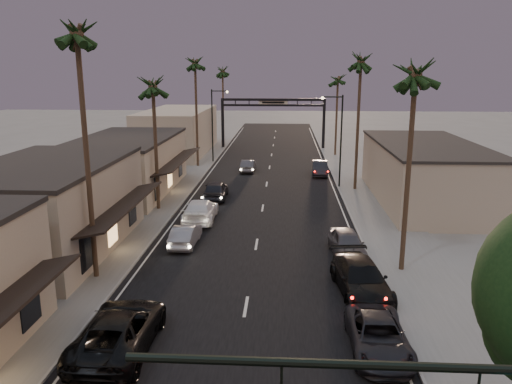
# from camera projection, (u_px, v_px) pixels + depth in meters

# --- Properties ---
(ground) EXTENTS (200.00, 200.00, 0.00)m
(ground) POSITION_uv_depth(u_px,v_px,m) (264.00, 199.00, 44.78)
(ground) COLOR slate
(ground) RESTS_ON ground
(road) EXTENTS (14.00, 120.00, 0.02)m
(road) POSITION_uv_depth(u_px,v_px,m) (266.00, 186.00, 49.63)
(road) COLOR black
(road) RESTS_ON ground
(sidewalk_left) EXTENTS (5.00, 92.00, 0.12)m
(sidewalk_left) POSITION_uv_depth(u_px,v_px,m) (186.00, 171.00, 56.94)
(sidewalk_left) COLOR slate
(sidewalk_left) RESTS_ON ground
(sidewalk_right) EXTENTS (5.00, 92.00, 0.12)m
(sidewalk_right) POSITION_uv_depth(u_px,v_px,m) (353.00, 173.00, 55.86)
(sidewalk_right) COLOR slate
(sidewalk_right) RESTS_ON ground
(storefront_mid) EXTENTS (8.00, 14.00, 5.50)m
(storefront_mid) POSITION_uv_depth(u_px,v_px,m) (48.00, 210.00, 31.29)
(storefront_mid) COLOR #A79D86
(storefront_mid) RESTS_ON ground
(storefront_far) EXTENTS (8.00, 16.00, 5.00)m
(storefront_far) POSITION_uv_depth(u_px,v_px,m) (127.00, 166.00, 46.86)
(storefront_far) COLOR #BEAC91
(storefront_far) RESTS_ON ground
(storefront_dist) EXTENTS (8.00, 20.00, 6.00)m
(storefront_dist) POSITION_uv_depth(u_px,v_px,m) (178.00, 131.00, 69.04)
(storefront_dist) COLOR #A79D86
(storefront_dist) RESTS_ON ground
(building_right) EXTENTS (8.00, 18.00, 5.00)m
(building_right) POSITION_uv_depth(u_px,v_px,m) (425.00, 174.00, 43.39)
(building_right) COLOR #A79D86
(building_right) RESTS_ON ground
(arch) EXTENTS (15.20, 0.40, 7.27)m
(arch) POSITION_uv_depth(u_px,v_px,m) (273.00, 111.00, 72.55)
(arch) COLOR black
(arch) RESTS_ON ground
(streetlight_right) EXTENTS (2.13, 0.30, 9.00)m
(streetlight_right) POSITION_uv_depth(u_px,v_px,m) (338.00, 134.00, 47.96)
(streetlight_right) COLOR black
(streetlight_right) RESTS_ON ground
(streetlight_left) EXTENTS (2.13, 0.30, 9.00)m
(streetlight_left) POSITION_uv_depth(u_px,v_px,m) (214.00, 120.00, 61.36)
(streetlight_left) COLOR black
(streetlight_left) RESTS_ON ground
(palm_lb) EXTENTS (3.20, 3.20, 15.20)m
(palm_lb) POSITION_uv_depth(u_px,v_px,m) (76.00, 26.00, 24.63)
(palm_lb) COLOR #38281C
(palm_lb) RESTS_ON ground
(palm_lc) EXTENTS (3.20, 3.20, 12.20)m
(palm_lc) POSITION_uv_depth(u_px,v_px,m) (153.00, 81.00, 38.90)
(palm_lc) COLOR #38281C
(palm_lc) RESTS_ON ground
(palm_ld) EXTENTS (3.20, 3.20, 14.20)m
(palm_ld) POSITION_uv_depth(u_px,v_px,m) (195.00, 60.00, 56.86)
(palm_ld) COLOR #38281C
(palm_ld) RESTS_ON ground
(palm_ra) EXTENTS (3.20, 3.20, 13.20)m
(palm_ra) POSITION_uv_depth(u_px,v_px,m) (416.00, 67.00, 26.05)
(palm_ra) COLOR #38281C
(palm_ra) RESTS_ON ground
(palm_rb) EXTENTS (3.20, 3.20, 14.20)m
(palm_rb) POSITION_uv_depth(u_px,v_px,m) (361.00, 57.00, 45.21)
(palm_rb) COLOR #38281C
(palm_rb) RESTS_ON ground
(palm_rc) EXTENTS (3.20, 3.20, 12.20)m
(palm_rc) POSITION_uv_depth(u_px,v_px,m) (338.00, 76.00, 65.07)
(palm_rc) COLOR #38281C
(palm_rc) RESTS_ON ground
(palm_far) EXTENTS (3.20, 3.20, 13.20)m
(palm_far) POSITION_uv_depth(u_px,v_px,m) (223.00, 69.00, 79.37)
(palm_far) COLOR #38281C
(palm_far) RESTS_ON ground
(oncoming_pickup) EXTENTS (2.88, 6.18, 1.71)m
(oncoming_pickup) POSITION_uv_depth(u_px,v_px,m) (119.00, 330.00, 20.56)
(oncoming_pickup) COLOR black
(oncoming_pickup) RESTS_ON ground
(oncoming_silver) EXTENTS (1.56, 4.21, 1.38)m
(oncoming_silver) POSITION_uv_depth(u_px,v_px,m) (185.00, 235.00, 32.86)
(oncoming_silver) COLOR gray
(oncoming_silver) RESTS_ON ground
(oncoming_white) EXTENTS (2.44, 5.76, 1.66)m
(oncoming_white) POSITION_uv_depth(u_px,v_px,m) (200.00, 210.00, 38.15)
(oncoming_white) COLOR white
(oncoming_white) RESTS_ON ground
(oncoming_dgrey) EXTENTS (2.08, 4.96, 1.68)m
(oncoming_dgrey) POSITION_uv_depth(u_px,v_px,m) (216.00, 190.00, 44.62)
(oncoming_dgrey) COLOR black
(oncoming_dgrey) RESTS_ON ground
(oncoming_grey_far) EXTENTS (1.53, 4.19, 1.37)m
(oncoming_grey_far) POSITION_uv_depth(u_px,v_px,m) (248.00, 166.00, 56.71)
(oncoming_grey_far) COLOR #424246
(oncoming_grey_far) RESTS_ON ground
(curbside_near) EXTENTS (2.33, 5.03, 1.40)m
(curbside_near) POSITION_uv_depth(u_px,v_px,m) (378.00, 336.00, 20.36)
(curbside_near) COLOR black
(curbside_near) RESTS_ON ground
(curbside_black) EXTENTS (3.05, 6.09, 1.70)m
(curbside_black) POSITION_uv_depth(u_px,v_px,m) (361.00, 278.00, 25.65)
(curbside_black) COLOR black
(curbside_black) RESTS_ON ground
(curbside_grey) EXTENTS (2.34, 4.82, 1.58)m
(curbside_grey) POSITION_uv_depth(u_px,v_px,m) (347.00, 243.00, 31.00)
(curbside_grey) COLOR #48474C
(curbside_grey) RESTS_ON ground
(curbside_far) EXTENTS (1.79, 4.69, 1.53)m
(curbside_far) POSITION_uv_depth(u_px,v_px,m) (320.00, 168.00, 54.83)
(curbside_far) COLOR black
(curbside_far) RESTS_ON ground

